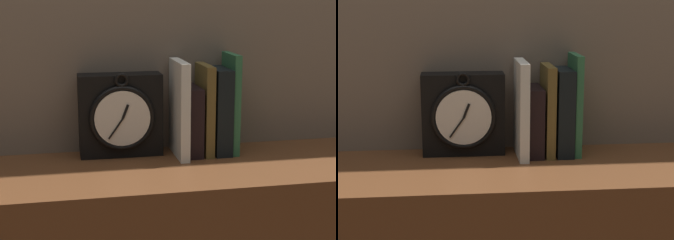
# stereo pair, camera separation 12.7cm
# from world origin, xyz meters

# --- Properties ---
(clock) EXTENTS (0.20, 0.08, 0.21)m
(clock) POSITION_xyz_m (-0.09, 0.12, 0.95)
(clock) COLOR black
(clock) RESTS_ON bookshelf
(book_slot0_white) EXTENTS (0.02, 0.14, 0.24)m
(book_slot0_white) POSITION_xyz_m (0.05, 0.09, 0.97)
(book_slot0_white) COLOR silver
(book_slot0_white) RESTS_ON bookshelf
(book_slot1_black) EXTENTS (0.04, 0.12, 0.17)m
(book_slot1_black) POSITION_xyz_m (0.08, 0.10, 0.94)
(book_slot1_black) COLOR black
(book_slot1_black) RESTS_ON bookshelf
(book_slot2_brown) EXTENTS (0.02, 0.12, 0.22)m
(book_slot2_brown) POSITION_xyz_m (0.11, 0.10, 0.96)
(book_slot2_brown) COLOR brown
(book_slot2_brown) RESTS_ON bookshelf
(book_slot3_black) EXTENTS (0.04, 0.12, 0.21)m
(book_slot3_black) POSITION_xyz_m (0.15, 0.10, 0.96)
(book_slot3_black) COLOR black
(book_slot3_black) RESTS_ON bookshelf
(book_slot4_green) EXTENTS (0.02, 0.11, 0.25)m
(book_slot4_green) POSITION_xyz_m (0.18, 0.10, 0.98)
(book_slot4_green) COLOR #2D6A43
(book_slot4_green) RESTS_ON bookshelf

